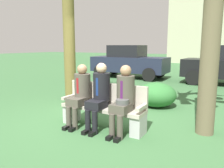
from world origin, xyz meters
TOP-DOWN VIEW (x-y plane):
  - ground_plane at (0.00, 0.00)m, footprint 80.00×80.00m
  - park_bench at (0.37, -0.24)m, footprint 1.79×0.44m
  - seated_man_left at (-0.13, -0.36)m, footprint 0.34×0.72m
  - seated_man_middle at (0.35, -0.36)m, footprint 0.34×0.72m
  - seated_man_right at (0.88, -0.37)m, footprint 0.34×0.72m
  - shrub_near_bench at (0.81, 1.82)m, footprint 1.07×0.98m
  - parked_car_near at (-2.29, 6.65)m, footprint 3.90×1.71m

SIDE VIEW (x-z plane):
  - ground_plane at x=0.00m, z-range 0.00..0.00m
  - shrub_near_bench at x=0.81m, z-range 0.00..0.67m
  - park_bench at x=0.37m, z-range -0.03..0.87m
  - seated_man_left at x=-0.13m, z-range 0.08..1.36m
  - seated_man_right at x=0.88m, z-range 0.07..1.38m
  - seated_man_middle at x=0.35m, z-range 0.08..1.40m
  - parked_car_near at x=-2.29m, z-range 0.00..1.68m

